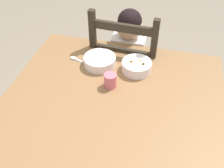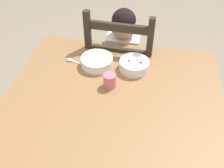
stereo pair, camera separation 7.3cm
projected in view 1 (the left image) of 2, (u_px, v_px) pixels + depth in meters
dining_table at (111, 117)px, 1.40m from camera, size 1.11×1.07×0.75m
dining_chair at (126, 73)px, 1.94m from camera, size 0.44×0.44×1.00m
child_figure at (127, 55)px, 1.83m from camera, size 0.32×0.31×0.96m
bowl_of_peas at (100, 61)px, 1.54m from camera, size 0.18×0.18×0.06m
bowl_of_carrots at (137, 66)px, 1.50m from camera, size 0.17×0.17×0.06m
spoon at (76, 59)px, 1.59m from camera, size 0.14×0.07×0.01m
drinking_cup at (110, 80)px, 1.40m from camera, size 0.07×0.07×0.08m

